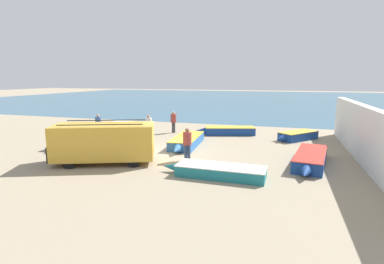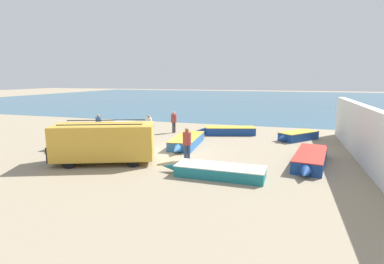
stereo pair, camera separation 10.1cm
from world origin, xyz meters
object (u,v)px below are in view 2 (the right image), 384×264
object	(u,v)px
fishing_rowboat_3	(228,131)
fisherman_0	(187,141)
fishing_rowboat_1	(130,126)
fishing_rowboat_6	(217,171)
fisherman_2	(174,120)
fishing_rowboat_4	(297,136)
fishing_rowboat_0	(310,159)
fishing_rowboat_2	(186,141)
fisherman_3	(149,124)
fisherman_1	(99,123)
parked_van	(104,142)
fishing_rowboat_5	(72,141)

from	to	relation	value
fishing_rowboat_3	fisherman_0	world-z (taller)	fisherman_0
fishing_rowboat_1	fishing_rowboat_6	bearing A→B (deg)	133.86
fisherman_2	fishing_rowboat_6	bearing A→B (deg)	-37.69
fishing_rowboat_6	fisherman_2	world-z (taller)	fisherman_2
fishing_rowboat_1	fishing_rowboat_4	size ratio (longest dim) A/B	1.35
fishing_rowboat_0	fishing_rowboat_3	world-z (taller)	fishing_rowboat_0
fishing_rowboat_6	fisherman_2	xyz separation A→B (m)	(-6.02, 10.14, 0.81)
fishing_rowboat_4	fisherman_0	world-z (taller)	fisherman_0
fishing_rowboat_2	fishing_rowboat_0	bearing A→B (deg)	68.33
fishing_rowboat_1	fisherman_2	world-z (taller)	fisherman_2
fishing_rowboat_1	fisherman_3	distance (m)	4.75
fishing_rowboat_2	fisherman_1	distance (m)	8.08
parked_van	fishing_rowboat_1	xyz separation A→B (m)	(-4.09, 10.17, -0.87)
fishing_rowboat_2	fisherman_0	xyz separation A→B (m)	(1.17, -3.39, 0.78)
fishing_rowboat_3	fisherman_1	bearing A→B (deg)	3.62
fishing_rowboat_4	fishing_rowboat_1	bearing A→B (deg)	-51.56
fishing_rowboat_3	fisherman_1	xyz separation A→B (m)	(-9.82, -3.55, 0.71)
fishing_rowboat_0	fishing_rowboat_1	xyz separation A→B (m)	(-14.75, 7.36, -0.02)
fishing_rowboat_3	fisherman_2	size ratio (longest dim) A/B	2.72
fishing_rowboat_2	fisherman_0	world-z (taller)	fisherman_0
fishing_rowboat_1	fishing_rowboat_5	bearing A→B (deg)	86.01
fishing_rowboat_3	fishing_rowboat_5	size ratio (longest dim) A/B	1.20
fishing_rowboat_4	fisherman_2	distance (m)	9.89
fishing_rowboat_5	fishing_rowboat_0	bearing A→B (deg)	86.94
fishing_rowboat_0	fisherman_2	distance (m)	12.42
parked_van	fisherman_2	size ratio (longest dim) A/B	3.15
fishing_rowboat_0	fisherman_2	size ratio (longest dim) A/B	3.09
fishing_rowboat_5	fisherman_3	world-z (taller)	fisherman_3
fishing_rowboat_1	fisherman_1	xyz separation A→B (m)	(-0.86, -3.46, 0.71)
fishing_rowboat_4	fishing_rowboat_6	size ratio (longest dim) A/B	0.68
parked_van	fisherman_3	bearing A→B (deg)	-106.49
fisherman_3	fishing_rowboat_6	bearing A→B (deg)	53.34
fishing_rowboat_1	fisherman_0	xyz separation A→B (m)	(8.22, -8.33, 0.78)
fisherman_3	fishing_rowboat_2	bearing A→B (deg)	74.20
fishing_rowboat_2	fishing_rowboat_1	bearing A→B (deg)	-129.20
fishing_rowboat_5	fisherman_3	distance (m)	5.67
fisherman_0	fisherman_1	size ratio (longest dim) A/B	1.07
fishing_rowboat_1	fishing_rowboat_2	world-z (taller)	fishing_rowboat_2
fisherman_1	fishing_rowboat_2	bearing A→B (deg)	-29.51
fishing_rowboat_3	fisherman_2	xyz separation A→B (m)	(-4.52, -0.57, 0.77)
fishing_rowboat_0	fishing_rowboat_4	size ratio (longest dim) A/B	1.63
fishing_rowboat_6	fishing_rowboat_3	bearing A→B (deg)	-80.81
fisherman_1	fishing_rowboat_3	bearing A→B (deg)	0.93
fisherman_0	fisherman_2	bearing A→B (deg)	174.47
fishing_rowboat_2	fisherman_0	size ratio (longest dim) A/B	2.96
fishing_rowboat_1	fisherman_1	world-z (taller)	fisherman_1
fishing_rowboat_3	fisherman_3	world-z (taller)	fisherman_3
fishing_rowboat_3	fisherman_0	xyz separation A→B (m)	(-0.74, -8.42, 0.78)
fisherman_0	fishing_rowboat_5	bearing A→B (deg)	-128.25
fisherman_3	fishing_rowboat_5	bearing A→B (deg)	-33.40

